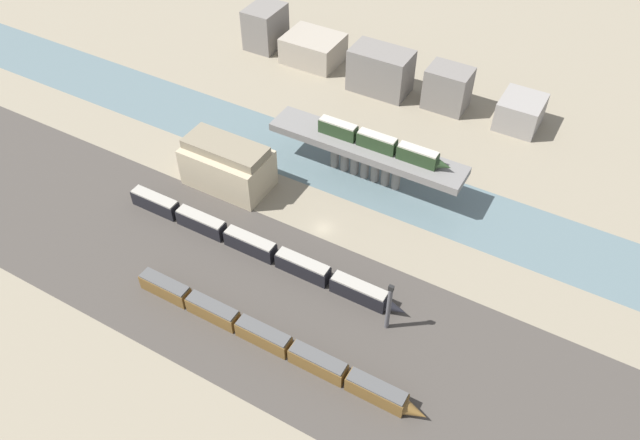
# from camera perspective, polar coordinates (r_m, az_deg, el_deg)

# --- Properties ---
(ground_plane) EXTENTS (400.00, 400.00, 0.00)m
(ground_plane) POSITION_cam_1_polar(r_m,az_deg,el_deg) (143.41, 0.29, -0.77)
(ground_plane) COLOR gray
(railbed_yard) EXTENTS (280.00, 42.00, 0.01)m
(railbed_yard) POSITION_cam_1_polar(r_m,az_deg,el_deg) (130.16, -4.94, -7.35)
(railbed_yard) COLOR #423D38
(railbed_yard) RESTS_ON ground
(river_water) EXTENTS (320.00, 19.78, 0.01)m
(river_water) POSITION_cam_1_polar(r_m,az_deg,el_deg) (157.12, 4.07, 4.01)
(river_water) COLOR slate
(river_water) RESTS_ON ground
(bridge) EXTENTS (49.83, 9.02, 10.00)m
(bridge) POSITION_cam_1_polar(r_m,az_deg,el_deg) (152.07, 4.22, 6.27)
(bridge) COLOR slate
(bridge) RESTS_ON ground
(train_on_bridge) EXTENTS (33.94, 2.68, 3.84)m
(train_on_bridge) POSITION_cam_1_polar(r_m,az_deg,el_deg) (148.47, 5.59, 7.00)
(train_on_bridge) COLOR #23381E
(train_on_bridge) RESTS_ON bridge
(train_yard_near) EXTENTS (63.75, 3.11, 3.98)m
(train_yard_near) POSITION_cam_1_polar(r_m,az_deg,el_deg) (122.17, -4.64, -10.78)
(train_yard_near) COLOR brown
(train_yard_near) RESTS_ON ground
(train_yard_mid) EXTENTS (70.39, 3.02, 4.18)m
(train_yard_mid) POSITION_cam_1_polar(r_m,az_deg,el_deg) (137.44, -5.90, -2.42)
(train_yard_mid) COLOR black
(train_yard_mid) RESTS_ON ground
(warehouse_building) EXTENTS (20.70, 12.08, 12.23)m
(warehouse_building) POSITION_cam_1_polar(r_m,az_deg,el_deg) (152.68, -8.44, 5.01)
(warehouse_building) COLOR tan
(warehouse_building) RESTS_ON ground
(signal_tower) EXTENTS (1.00, 0.89, 12.72)m
(signal_tower) POSITION_cam_1_polar(r_m,az_deg,el_deg) (121.46, 6.30, -7.94)
(signal_tower) COLOR #4C4C51
(signal_tower) RESTS_ON ground
(city_block_far_left) EXTENTS (9.97, 12.73, 12.98)m
(city_block_far_left) POSITION_cam_1_polar(r_m,az_deg,el_deg) (207.86, -5.01, 17.20)
(city_block_far_left) COLOR slate
(city_block_far_left) RESTS_ON ground
(city_block_left) EXTENTS (17.12, 13.82, 8.23)m
(city_block_left) POSITION_cam_1_polar(r_m,az_deg,el_deg) (199.94, -0.63, 15.40)
(city_block_left) COLOR gray
(city_block_left) RESTS_ON ground
(city_block_center) EXTENTS (17.39, 10.14, 12.73)m
(city_block_center) POSITION_cam_1_polar(r_m,az_deg,el_deg) (185.48, 5.55, 13.44)
(city_block_center) COLOR slate
(city_block_center) RESTS_ON ground
(city_block_right) EXTENTS (11.89, 8.97, 11.95)m
(city_block_right) POSITION_cam_1_polar(r_m,az_deg,el_deg) (181.20, 11.59, 11.73)
(city_block_right) COLOR slate
(city_block_right) RESTS_ON ground
(city_block_far_right) EXTENTS (11.17, 12.13, 8.33)m
(city_block_far_right) POSITION_cam_1_polar(r_m,az_deg,el_deg) (179.68, 17.83, 9.37)
(city_block_far_right) COLOR gray
(city_block_far_right) RESTS_ON ground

